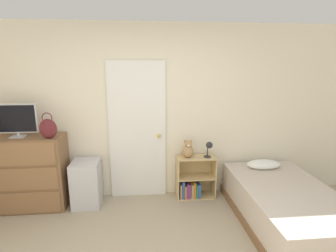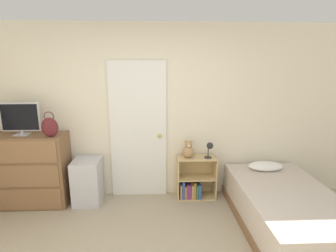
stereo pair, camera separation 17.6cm
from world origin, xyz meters
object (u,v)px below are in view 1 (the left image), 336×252
Objects in this scene: bookshelf at (193,181)px; desk_lamp at (209,147)px; handbag at (48,128)px; storage_bin at (87,183)px; dresser at (26,173)px; tv at (17,120)px; teddy_bear at (188,150)px; bed at (286,206)px.

bookshelf is 0.60m from desk_lamp.
handbag is 0.53× the size of storage_bin.
storage_bin is 2.71× the size of desk_lamp.
desk_lamp is (2.58, 0.05, 0.28)m from dresser.
dresser is 0.83m from storage_bin.
tv is 0.80× the size of storage_bin.
tv is 2.60m from bookshelf.
dresser is 4.07× the size of teddy_bear.
storage_bin is 2.47× the size of teddy_bear.
tv is 1.52× the size of handbag.
bookshelf is at bearing 141.78° from bed.
bookshelf is at bearing 2.10° from dresser.
storage_bin is 0.34× the size of bed.
teddy_bear is at bearing 144.11° from bed.
teddy_bear reaches higher than bed.
teddy_bear reaches higher than bookshelf.
handbag is 1.30× the size of teddy_bear.
tv is at bearing -178.57° from storage_bin.
teddy_bear is at bearing 2.15° from dresser.
tv is at bearing -177.61° from teddy_bear.
desk_lamp is (0.30, -0.04, 0.05)m from teddy_bear.
desk_lamp is (1.77, 0.04, 0.48)m from storage_bin.
desk_lamp is 0.13× the size of bed.
handbag reaches higher than storage_bin.
dresser reaches higher than desk_lamp.
bed is at bearing -11.26° from handbag.
bed is at bearing -35.89° from teddy_bear.
tv reaches higher than storage_bin.
storage_bin is at bearing -178.84° from desk_lamp.
tv is at bearing -178.75° from desk_lamp.
dresser is 0.75m from tv.
dresser is at bearing -177.85° from teddy_bear.
storage_bin is at bearing 1.43° from tv.
desk_lamp is (0.22, -0.04, 0.55)m from bookshelf.
tv is at bearing 164.72° from handbag.
storage_bin is 1.01× the size of bookshelf.
desk_lamp reaches higher than bed.
teddy_bear is at bearing 2.39° from tv.
bed is (1.12, -0.81, -0.51)m from teddy_bear.
dresser is at bearing 162.49° from handbag.
bed is at bearing -38.22° from bookshelf.
tv reaches higher than dresser.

